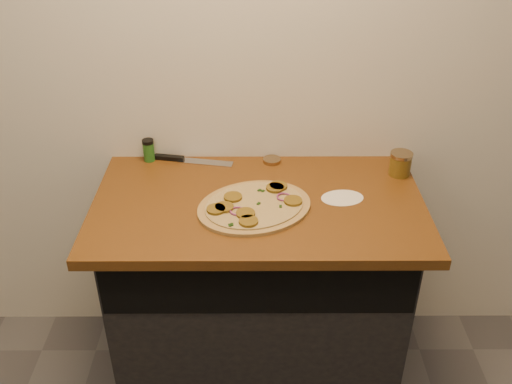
{
  "coord_description": "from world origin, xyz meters",
  "views": [
    {
      "loc": [
        -0.01,
        -0.32,
        2.02
      ],
      "look_at": [
        -0.01,
        1.39,
        0.95
      ],
      "focal_mm": 40.0,
      "sensor_mm": 36.0,
      "label": 1
    }
  ],
  "objects_px": {
    "pizza": "(254,206)",
    "spice_shaker": "(149,150)",
    "salsa_jar": "(400,164)",
    "chefs_knife": "(186,160)"
  },
  "relations": [
    {
      "from": "chefs_knife",
      "to": "spice_shaker",
      "type": "height_order",
      "value": "spice_shaker"
    },
    {
      "from": "salsa_jar",
      "to": "spice_shaker",
      "type": "relative_size",
      "value": 1.01
    },
    {
      "from": "salsa_jar",
      "to": "spice_shaker",
      "type": "distance_m",
      "value": 1.0
    },
    {
      "from": "chefs_knife",
      "to": "salsa_jar",
      "type": "height_order",
      "value": "salsa_jar"
    },
    {
      "from": "chefs_knife",
      "to": "salsa_jar",
      "type": "xyz_separation_m",
      "value": [
        0.84,
        -0.11,
        0.04
      ]
    },
    {
      "from": "pizza",
      "to": "chefs_knife",
      "type": "xyz_separation_m",
      "value": [
        -0.28,
        0.35,
        -0.0
      ]
    },
    {
      "from": "pizza",
      "to": "spice_shaker",
      "type": "bearing_deg",
      "value": 140.22
    },
    {
      "from": "chefs_knife",
      "to": "spice_shaker",
      "type": "bearing_deg",
      "value": 176.87
    },
    {
      "from": "pizza",
      "to": "spice_shaker",
      "type": "xyz_separation_m",
      "value": [
        -0.43,
        0.35,
        0.04
      ]
    },
    {
      "from": "salsa_jar",
      "to": "chefs_knife",
      "type": "bearing_deg",
      "value": 172.72
    }
  ]
}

